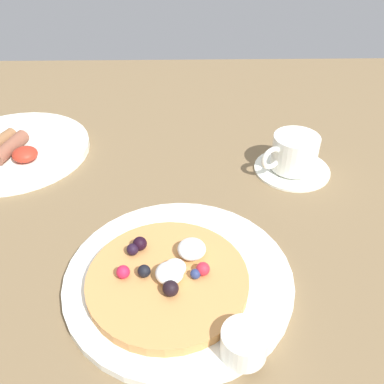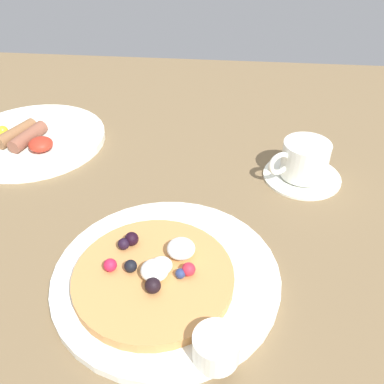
# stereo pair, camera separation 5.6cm
# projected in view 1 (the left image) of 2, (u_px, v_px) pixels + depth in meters

# --- Properties ---
(ground_plane) EXTENTS (1.76, 1.24, 0.03)m
(ground_plane) POSITION_uv_depth(u_px,v_px,m) (148.00, 212.00, 0.64)
(ground_plane) COLOR brown
(pancake_plate) EXTENTS (0.28, 0.28, 0.01)m
(pancake_plate) POSITION_uv_depth(u_px,v_px,m) (179.00, 278.00, 0.51)
(pancake_plate) COLOR white
(pancake_plate) RESTS_ON ground_plane
(pancake_with_berries) EXTENTS (0.19, 0.19, 0.03)m
(pancake_with_berries) POSITION_uv_depth(u_px,v_px,m) (168.00, 277.00, 0.49)
(pancake_with_berries) COLOR #CB8A4B
(pancake_with_berries) RESTS_ON pancake_plate
(syrup_ramekin) EXTENTS (0.05, 0.05, 0.03)m
(syrup_ramekin) POSITION_uv_depth(u_px,v_px,m) (244.00, 343.00, 0.41)
(syrup_ramekin) COLOR white
(syrup_ramekin) RESTS_ON pancake_plate
(breakfast_plate) EXTENTS (0.26, 0.26, 0.01)m
(breakfast_plate) POSITION_uv_depth(u_px,v_px,m) (14.00, 150.00, 0.74)
(breakfast_plate) COLOR white
(breakfast_plate) RESTS_ON ground_plane
(fried_breakfast) EXTENTS (0.14, 0.09, 0.03)m
(fried_breakfast) POSITION_uv_depth(u_px,v_px,m) (4.00, 148.00, 0.71)
(fried_breakfast) COLOR brown
(fried_breakfast) RESTS_ON breakfast_plate
(coffee_saucer) EXTENTS (0.13, 0.13, 0.01)m
(coffee_saucer) POSITION_uv_depth(u_px,v_px,m) (292.00, 168.00, 0.70)
(coffee_saucer) COLOR white
(coffee_saucer) RESTS_ON ground_plane
(coffee_cup) EXTENTS (0.10, 0.07, 0.06)m
(coffee_cup) POSITION_uv_depth(u_px,v_px,m) (294.00, 152.00, 0.68)
(coffee_cup) COLOR white
(coffee_cup) RESTS_ON coffee_saucer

